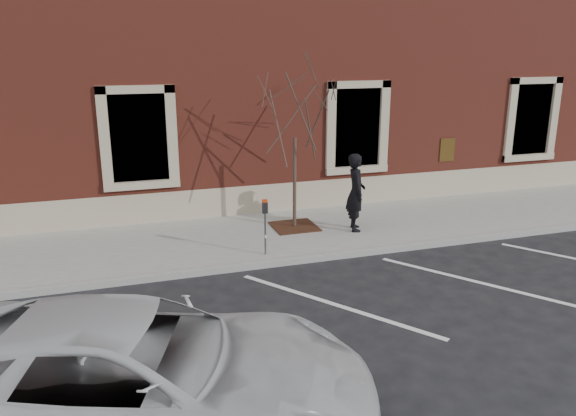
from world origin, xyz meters
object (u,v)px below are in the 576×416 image
object	(u,v)px
man	(356,192)
sapling	(295,112)
parking_meter	(265,217)
white_truck	(134,377)

from	to	relation	value
man	sapling	xyz separation A→B (m)	(-1.38, 0.67, 1.97)
parking_meter	white_truck	world-z (taller)	white_truck
parking_meter	white_truck	size ratio (longest dim) A/B	0.22
parking_meter	sapling	size ratio (longest dim) A/B	0.30
sapling	white_truck	xyz separation A→B (m)	(-4.33, -6.81, -2.28)
man	parking_meter	world-z (taller)	man
man	sapling	size ratio (longest dim) A/B	0.46
man	white_truck	bearing A→B (deg)	152.02
parking_meter	sapling	world-z (taller)	sapling
man	parking_meter	xyz separation A→B (m)	(-2.63, -1.00, -0.10)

